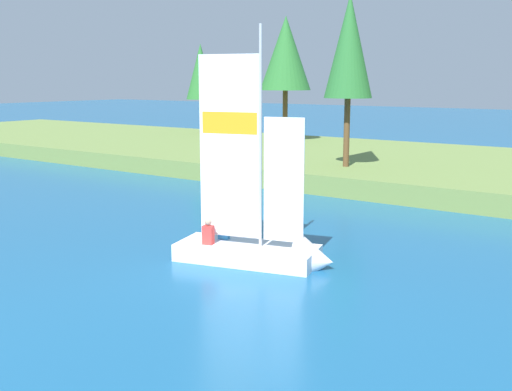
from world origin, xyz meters
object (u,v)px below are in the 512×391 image
(shoreline_tree_midleft, at_px, (286,54))
(sailboat, at_px, (270,246))
(shoreline_tree_left, at_px, (201,72))
(shoreline_tree_centre, at_px, (349,47))

(shoreline_tree_midleft, xyz_separation_m, sailboat, (12.50, -20.47, -5.88))
(shoreline_tree_left, relative_size, shoreline_tree_centre, 0.85)
(shoreline_tree_centre, relative_size, sailboat, 1.16)
(shoreline_tree_left, height_order, sailboat, shoreline_tree_left)
(shoreline_tree_midleft, distance_m, sailboat, 24.69)
(shoreline_tree_left, height_order, shoreline_tree_centre, shoreline_tree_centre)
(shoreline_tree_left, bearing_deg, shoreline_tree_centre, -30.07)
(shoreline_tree_centre, bearing_deg, shoreline_tree_midleft, 135.77)
(shoreline_tree_left, relative_size, sailboat, 0.98)
(shoreline_tree_centre, distance_m, sailboat, 13.95)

